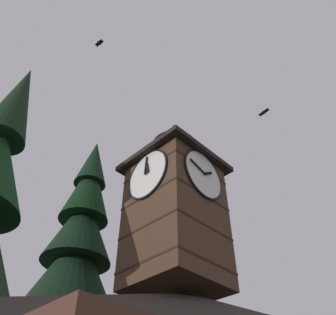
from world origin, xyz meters
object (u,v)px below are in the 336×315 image
Objects in this scene: clock_tower at (175,206)px; flying_bird_high at (99,43)px; pine_tree_behind at (68,301)px; flying_bird_low at (264,112)px.

clock_tower is 8.79m from flying_bird_high.
pine_tree_behind is 27.26× the size of flying_bird_low.
pine_tree_behind is at bearing -81.19° from clock_tower.
flying_bird_high reaches higher than flying_bird_low.
flying_bird_low is (-3.68, 3.59, 6.42)m from clock_tower.
clock_tower is at bearing 98.81° from pine_tree_behind.
pine_tree_behind is at bearing -64.45° from flying_bird_low.
clock_tower is 13.67× the size of flying_bird_low.
flying_bird_high is 9.74m from flying_bird_low.
pine_tree_behind is at bearing -125.59° from flying_bird_high.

